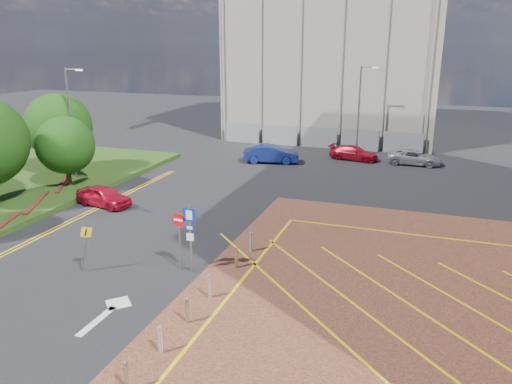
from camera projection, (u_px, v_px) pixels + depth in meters
The scene contains 14 objects.
ground at pixel (172, 279), 22.08m from camera, with size 140.00×140.00×0.00m, color black.
tree_c at pixel (65, 145), 34.44m from camera, with size 4.00×4.00×4.90m.
tree_d at pixel (59, 126), 37.89m from camera, with size 5.00×5.00×6.08m.
lamp_left_far at pixel (71, 119), 36.10m from camera, with size 1.53×0.16×8.00m.
lamp_back at pixel (360, 107), 44.81m from camera, with size 1.53×0.16×8.00m.
sign_cluster at pixel (186, 231), 22.30m from camera, with size 1.17×0.12×3.20m.
warning_sign at pixel (85, 244), 22.28m from camera, with size 0.73×0.41×2.25m.
bollard_row at pixel (202, 295), 19.71m from camera, with size 0.14×11.14×0.90m.
construction_building at pixel (342, 32), 55.00m from camera, with size 21.20×19.20×22.00m, color #A29A84.
construction_fence at pixel (329, 138), 48.56m from camera, with size 21.60×0.06×2.00m, color gray.
car_red_left at pixel (104, 196), 31.68m from camera, with size 1.54×3.82×1.30m, color red.
car_blue_back at pixel (271, 154), 42.88m from camera, with size 1.64×4.71×1.55m, color navy.
car_red_back at pixel (354, 153), 43.97m from camera, with size 1.74×4.29×1.24m, color maroon.
car_silver_back at pixel (415, 157), 42.30m from camera, with size 2.04×4.41×1.23m, color #B8B7BF.
Camera 1 is at (10.12, -17.64, 10.12)m, focal length 35.00 mm.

